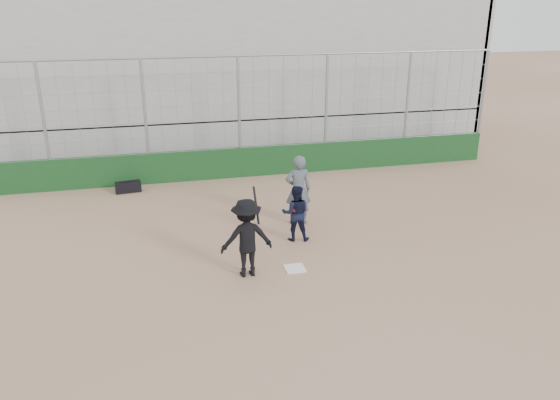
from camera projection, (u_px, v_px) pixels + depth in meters
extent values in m
plane|color=brown|center=(295.00, 269.00, 12.26)|extent=(90.00, 90.00, 0.00)
cube|color=white|center=(295.00, 268.00, 12.26)|extent=(0.44, 0.44, 0.02)
cube|color=#113716|center=(240.00, 162.00, 18.46)|extent=(18.00, 0.25, 1.00)
cylinder|color=gray|center=(239.00, 118.00, 17.94)|extent=(0.10, 0.10, 4.00)
cylinder|color=gray|center=(482.00, 106.00, 19.96)|extent=(0.10, 0.10, 4.00)
cylinder|color=gray|center=(238.00, 56.00, 17.24)|extent=(18.00, 0.07, 0.07)
cube|color=gray|center=(220.00, 123.00, 22.86)|extent=(20.00, 6.70, 1.60)
cube|color=gray|center=(217.00, 52.00, 21.85)|extent=(20.00, 6.70, 4.20)
cube|color=gray|center=(440.00, 65.00, 24.38)|extent=(0.25, 6.70, 6.10)
imported|color=black|center=(247.00, 238.00, 11.73)|extent=(1.15, 0.68, 1.76)
cylinder|color=black|center=(256.00, 205.00, 11.69)|extent=(0.07, 0.57, 0.71)
imported|color=black|center=(296.00, 223.00, 13.56)|extent=(0.81, 0.70, 0.94)
sphere|color=maroon|center=(296.00, 208.00, 13.43)|extent=(0.28, 0.28, 0.28)
imported|color=#47505B|center=(298.00, 193.00, 14.46)|extent=(0.73, 0.51, 1.71)
cube|color=black|center=(128.00, 187.00, 17.07)|extent=(0.81, 0.42, 0.33)
cylinder|color=black|center=(128.00, 181.00, 17.01)|extent=(0.50, 0.10, 0.04)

